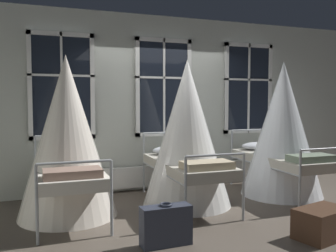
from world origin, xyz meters
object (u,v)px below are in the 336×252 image
cot_second (187,135)px  cot_third (282,131)px  cot_first (67,139)px  travel_trunk (322,223)px  suitcase_dark (166,225)px

cot_second → cot_third: 1.74m
cot_first → cot_second: (1.76, -0.06, -0.00)m
cot_second → travel_trunk: 2.24m
cot_second → travel_trunk: cot_second is taller
cot_first → cot_third: 3.49m
cot_third → travel_trunk: bearing=156.5°
cot_second → suitcase_dark: bearing=149.8°
cot_first → cot_third: cot_third is taller
suitcase_dark → travel_trunk: suitcase_dark is taller
cot_first → travel_trunk: (2.66, -1.90, -0.89)m
cot_third → travel_trunk: 2.20m
cot_second → cot_first: bearing=89.3°
suitcase_dark → cot_first: bearing=120.5°
cot_first → cot_third: (3.49, -0.07, 0.01)m
cot_third → suitcase_dark: (-2.60, -1.39, -0.86)m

